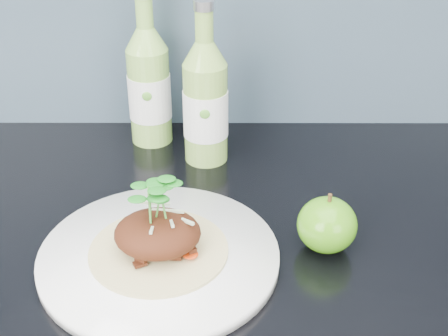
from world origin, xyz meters
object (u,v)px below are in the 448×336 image
Objects in this scene: green_apple at (327,225)px; dinner_plate at (159,257)px; cider_bottle_left at (149,86)px; cider_bottle_right at (205,103)px.

dinner_plate is at bearing -172.04° from green_apple.
cider_bottle_left is (-0.25, 0.29, 0.06)m from green_apple.
dinner_plate is 3.49× the size of green_apple.
cider_bottle_right reaches higher than dinner_plate.
cider_bottle_left is at bearing 97.25° from dinner_plate.
cider_bottle_left and cider_bottle_right have the same top height.
cider_bottle_right is (0.09, -0.06, 0.00)m from cider_bottle_left.
green_apple is at bearing -41.88° from cider_bottle_left.
cider_bottle_left reaches higher than green_apple.
dinner_plate is at bearing -75.09° from cider_bottle_left.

